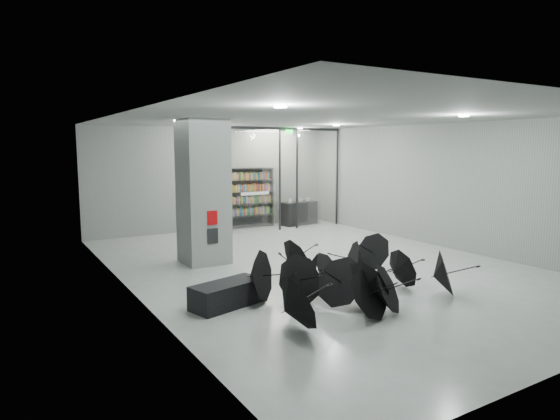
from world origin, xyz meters
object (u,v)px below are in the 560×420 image
bench (227,294)px  bookshelf (248,198)px  shop_counter (299,213)px  umbrella_cluster (339,283)px  column (203,192)px

bench → bookshelf: (4.88, 8.56, 0.95)m
bench → bookshelf: bookshelf is taller
bookshelf → shop_counter: bookshelf is taller
bench → umbrella_cluster: (2.30, -0.76, 0.07)m
bench → umbrella_cluster: 2.42m
column → bookshelf: column is taller
bookshelf → shop_counter: bearing=-10.8°
umbrella_cluster → bookshelf: bearing=74.5°
shop_counter → umbrella_cluster: bearing=-126.0°
bench → umbrella_cluster: umbrella_cluster is taller
bookshelf → umbrella_cluster: bearing=-102.9°
bench → bookshelf: 9.90m
column → shop_counter: 7.47m
bookshelf → shop_counter: (2.14, -0.51, -0.72)m
column → umbrella_cluster: (1.25, -4.57, -1.68)m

